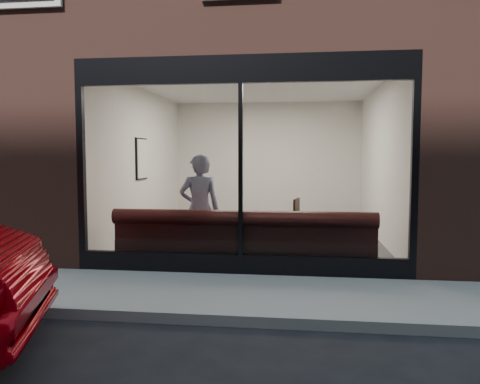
# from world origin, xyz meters

# --- Properties ---
(ground) EXTENTS (120.00, 120.00, 0.00)m
(ground) POSITION_xyz_m (0.00, 0.00, 0.00)
(ground) COLOR black
(ground) RESTS_ON ground
(sidewalk_near) EXTENTS (40.00, 2.00, 0.01)m
(sidewalk_near) POSITION_xyz_m (0.00, 1.00, 0.01)
(sidewalk_near) COLOR gray
(sidewalk_near) RESTS_ON ground
(kerb_near) EXTENTS (40.00, 0.10, 0.12)m
(kerb_near) POSITION_xyz_m (0.00, -0.05, 0.06)
(kerb_near) COLOR gray
(kerb_near) RESTS_ON ground
(host_building_pier_left) EXTENTS (2.50, 12.00, 3.20)m
(host_building_pier_left) POSITION_xyz_m (-3.75, 8.00, 1.60)
(host_building_pier_left) COLOR brown
(host_building_pier_left) RESTS_ON ground
(host_building_pier_right) EXTENTS (2.50, 12.00, 3.20)m
(host_building_pier_right) POSITION_xyz_m (3.75, 8.00, 1.60)
(host_building_pier_right) COLOR brown
(host_building_pier_right) RESTS_ON ground
(host_building_backfill) EXTENTS (5.00, 6.00, 3.20)m
(host_building_backfill) POSITION_xyz_m (0.00, 11.00, 1.60)
(host_building_backfill) COLOR brown
(host_building_backfill) RESTS_ON ground
(cafe_floor) EXTENTS (6.00, 6.00, 0.00)m
(cafe_floor) POSITION_xyz_m (0.00, 5.00, 0.02)
(cafe_floor) COLOR #2D2D30
(cafe_floor) RESTS_ON ground
(cafe_ceiling) EXTENTS (6.00, 6.00, 0.00)m
(cafe_ceiling) POSITION_xyz_m (0.00, 5.00, 3.19)
(cafe_ceiling) COLOR white
(cafe_ceiling) RESTS_ON host_building_upper
(cafe_wall_back) EXTENTS (5.00, 0.00, 5.00)m
(cafe_wall_back) POSITION_xyz_m (0.00, 7.99, 1.60)
(cafe_wall_back) COLOR silver
(cafe_wall_back) RESTS_ON ground
(cafe_wall_left) EXTENTS (0.00, 6.00, 6.00)m
(cafe_wall_left) POSITION_xyz_m (-2.49, 5.00, 1.60)
(cafe_wall_left) COLOR silver
(cafe_wall_left) RESTS_ON ground
(cafe_wall_right) EXTENTS (0.00, 6.00, 6.00)m
(cafe_wall_right) POSITION_xyz_m (2.49, 5.00, 1.60)
(cafe_wall_right) COLOR silver
(cafe_wall_right) RESTS_ON ground
(storefront_kick) EXTENTS (5.00, 0.10, 0.30)m
(storefront_kick) POSITION_xyz_m (0.00, 2.05, 0.15)
(storefront_kick) COLOR black
(storefront_kick) RESTS_ON ground
(storefront_header) EXTENTS (5.00, 0.10, 0.40)m
(storefront_header) POSITION_xyz_m (0.00, 2.05, 3.00)
(storefront_header) COLOR black
(storefront_header) RESTS_ON host_building_upper
(storefront_mullion) EXTENTS (0.06, 0.10, 2.50)m
(storefront_mullion) POSITION_xyz_m (0.00, 2.05, 1.55)
(storefront_mullion) COLOR black
(storefront_mullion) RESTS_ON storefront_kick
(storefront_glass) EXTENTS (4.80, 0.00, 4.80)m
(storefront_glass) POSITION_xyz_m (0.00, 2.02, 1.55)
(storefront_glass) COLOR white
(storefront_glass) RESTS_ON storefront_kick
(banquette) EXTENTS (4.00, 0.55, 0.45)m
(banquette) POSITION_xyz_m (0.00, 2.45, 0.23)
(banquette) COLOR #371415
(banquette) RESTS_ON cafe_floor
(person) EXTENTS (0.74, 0.57, 1.78)m
(person) POSITION_xyz_m (-0.75, 2.68, 0.89)
(person) COLOR #959FC7
(person) RESTS_ON cafe_floor
(cafe_table_left) EXTENTS (0.86, 0.86, 0.04)m
(cafe_table_left) POSITION_xyz_m (-0.95, 3.00, 0.74)
(cafe_table_left) COLOR black
(cafe_table_left) RESTS_ON cafe_floor
(cafe_table_right) EXTENTS (0.62, 0.62, 0.04)m
(cafe_table_right) POSITION_xyz_m (0.76, 3.00, 0.74)
(cafe_table_right) COLOR black
(cafe_table_right) RESTS_ON cafe_floor
(cafe_chair_right) EXTENTS (0.50, 0.50, 0.04)m
(cafe_chair_right) POSITION_xyz_m (0.62, 4.18, 0.24)
(cafe_chair_right) COLOR black
(cafe_chair_right) RESTS_ON cafe_floor
(wall_poster) EXTENTS (0.02, 0.61, 0.82)m
(wall_poster) POSITION_xyz_m (-2.45, 4.86, 1.69)
(wall_poster) COLOR white
(wall_poster) RESTS_ON cafe_wall_left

